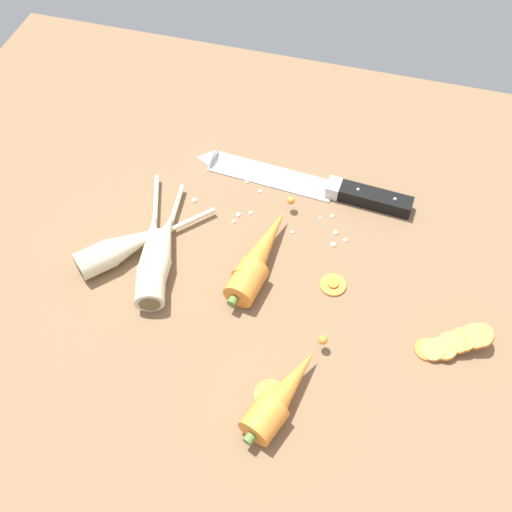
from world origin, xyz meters
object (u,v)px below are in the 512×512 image
at_px(parsnip_mid_left, 125,247).
at_px(carrot_slice_stray_mid, 333,284).
at_px(parsnip_front, 152,257).
at_px(carrot_slice_stray_near, 271,394).
at_px(whole_carrot, 259,256).
at_px(whole_carrot_second, 282,395).
at_px(chefs_knife, 297,181).
at_px(carrot_slice_stack, 454,343).
at_px(parsnip_mid_right, 161,249).

relative_size(parsnip_mid_left, carrot_slice_stray_mid, 4.69).
height_order(parsnip_front, carrot_slice_stray_near, parsnip_front).
xyz_separation_m(whole_carrot, whole_carrot_second, (0.08, -0.19, -0.00)).
xyz_separation_m(whole_carrot_second, parsnip_mid_left, (-0.26, 0.15, -0.00)).
distance_m(chefs_knife, whole_carrot_second, 0.36).
relative_size(carrot_slice_stray_near, carrot_slice_stray_mid, 1.11).
bearing_deg(carrot_slice_stack, carrot_slice_stray_mid, 162.66).
bearing_deg(whole_carrot, parsnip_mid_left, -169.86).
distance_m(carrot_slice_stray_near, carrot_slice_stray_mid, 0.18).
distance_m(whole_carrot, carrot_slice_stack, 0.28).
height_order(whole_carrot_second, parsnip_mid_right, whole_carrot_second).
bearing_deg(whole_carrot, carrot_slice_stack, -11.95).
xyz_separation_m(parsnip_front, carrot_slice_stray_near, (0.21, -0.14, -0.02)).
bearing_deg(parsnip_mid_right, carrot_slice_stray_near, -38.50).
bearing_deg(parsnip_front, whole_carrot, 15.41).
height_order(chefs_knife, parsnip_front, parsnip_front).
bearing_deg(chefs_knife, parsnip_mid_right, -128.82).
relative_size(whole_carrot, parsnip_mid_left, 1.18).
distance_m(whole_carrot_second, carrot_slice_stray_near, 0.02).
bearing_deg(carrot_slice_stray_near, parsnip_mid_right, 141.50).
distance_m(chefs_knife, parsnip_mid_left, 0.28).
bearing_deg(whole_carrot_second, carrot_slice_stray_mid, 81.34).
relative_size(chefs_knife, carrot_slice_stray_near, 8.66).
bearing_deg(carrot_slice_stray_near, chefs_knife, 97.88).
bearing_deg(whole_carrot_second, carrot_slice_stack, 33.74).
distance_m(carrot_slice_stack, carrot_slice_stray_mid, 0.17).
relative_size(carrot_slice_stack, carrot_slice_stray_mid, 2.57).
xyz_separation_m(chefs_knife, whole_carrot_second, (0.06, -0.35, 0.01)).
height_order(whole_carrot, carrot_slice_stack, whole_carrot).
bearing_deg(whole_carrot, parsnip_mid_right, -169.97).
height_order(whole_carrot, parsnip_front, whole_carrot).
bearing_deg(parsnip_front, parsnip_mid_left, 171.94).
bearing_deg(parsnip_mid_left, whole_carrot, 10.14).
bearing_deg(carrot_slice_stray_near, whole_carrot, 109.55).
bearing_deg(carrot_slice_stray_mid, carrot_slice_stack, -17.34).
distance_m(chefs_knife, carrot_slice_stray_near, 0.35).
relative_size(chefs_knife, carrot_slice_stray_mid, 9.58).
height_order(parsnip_front, parsnip_mid_left, same).
relative_size(parsnip_front, carrot_slice_stray_mid, 6.34).
height_order(parsnip_mid_right, carrot_slice_stray_near, parsnip_mid_right).
relative_size(parsnip_mid_left, parsnip_mid_right, 0.90).
xyz_separation_m(carrot_slice_stray_near, carrot_slice_stray_mid, (0.04, 0.18, 0.00)).
distance_m(parsnip_mid_left, parsnip_mid_right, 0.05).
height_order(whole_carrot_second, parsnip_front, whole_carrot_second).
distance_m(whole_carrot, carrot_slice_stray_mid, 0.11).
bearing_deg(carrot_slice_stray_near, carrot_slice_stray_mid, 76.55).
height_order(parsnip_mid_right, carrot_slice_stray_mid, parsnip_mid_right).
bearing_deg(parsnip_mid_left, parsnip_front, -8.06).
xyz_separation_m(whole_carrot, carrot_slice_stray_mid, (0.11, -0.01, -0.02)).
bearing_deg(carrot_slice_stray_mid, chefs_knife, 117.90).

